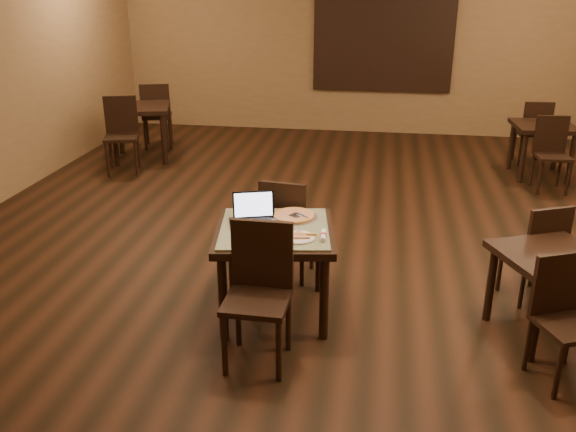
% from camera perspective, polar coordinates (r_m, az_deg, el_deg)
% --- Properties ---
extents(ground, '(10.00, 10.00, 0.00)m').
position_cam_1_polar(ground, '(6.35, 2.94, -2.66)').
color(ground, black).
rests_on(ground, ground).
extents(wall_back, '(8.00, 0.02, 3.00)m').
position_cam_1_polar(wall_back, '(10.83, 6.13, 15.66)').
color(wall_back, '#96744C').
rests_on(wall_back, ground).
extents(mural, '(2.34, 0.05, 1.64)m').
position_cam_1_polar(mural, '(10.77, 8.88, 15.77)').
color(mural, navy).
rests_on(mural, wall_back).
extents(tiled_table, '(1.05, 1.05, 0.76)m').
position_cam_1_polar(tiled_table, '(4.82, -1.27, -2.23)').
color(tiled_table, black).
rests_on(tiled_table, ground).
extents(chair_main_near, '(0.45, 0.45, 1.02)m').
position_cam_1_polar(chair_main_near, '(4.31, -2.69, -6.48)').
color(chair_main_near, black).
rests_on(chair_main_near, ground).
extents(chair_main_far, '(0.47, 0.47, 0.96)m').
position_cam_1_polar(chair_main_far, '(5.42, -0.22, -0.74)').
color(chair_main_far, black).
rests_on(chair_main_far, ground).
extents(laptop, '(0.39, 0.36, 0.23)m').
position_cam_1_polar(laptop, '(4.88, -3.38, 0.16)').
color(laptop, black).
rests_on(laptop, tiled_table).
extents(plate, '(0.25, 0.25, 0.01)m').
position_cam_1_polar(plate, '(4.58, 1.03, -2.04)').
color(plate, white).
rests_on(plate, tiled_table).
extents(pizza_slice, '(0.22, 0.22, 0.02)m').
position_cam_1_polar(pizza_slice, '(4.57, 1.03, -1.86)').
color(pizza_slice, beige).
rests_on(pizza_slice, plate).
extents(pizza_pan, '(0.39, 0.39, 0.01)m').
position_cam_1_polar(pizza_pan, '(4.97, 0.57, -0.08)').
color(pizza_pan, silver).
rests_on(pizza_pan, tiled_table).
extents(pizza_whole, '(0.34, 0.34, 0.02)m').
position_cam_1_polar(pizza_whole, '(4.97, 0.57, 0.07)').
color(pizza_whole, beige).
rests_on(pizza_whole, pizza_pan).
extents(spatula, '(0.23, 0.21, 0.01)m').
position_cam_1_polar(spatula, '(4.95, 0.76, 0.07)').
color(spatula, silver).
rests_on(spatula, pizza_whole).
extents(napkin_roll, '(0.05, 0.19, 0.04)m').
position_cam_1_polar(napkin_roll, '(4.59, 3.32, -1.83)').
color(napkin_roll, white).
rests_on(napkin_roll, tiled_table).
extents(other_table_a, '(0.83, 0.83, 0.73)m').
position_cam_1_polar(other_table_a, '(9.03, 22.75, 7.16)').
color(other_table_a, black).
rests_on(other_table_a, ground).
extents(other_table_a_chair_near, '(0.44, 0.44, 0.94)m').
position_cam_1_polar(other_table_a_chair_near, '(8.53, 23.42, 5.77)').
color(other_table_a_chair_near, black).
rests_on(other_table_a_chair_near, ground).
extents(other_table_a_chair_far, '(0.44, 0.44, 0.94)m').
position_cam_1_polar(other_table_a_chair_far, '(9.57, 22.03, 7.55)').
color(other_table_a_chair_far, black).
rests_on(other_table_a_chair_far, ground).
extents(other_table_b, '(1.08, 1.08, 0.81)m').
position_cam_1_polar(other_table_b, '(9.42, -13.72, 9.17)').
color(other_table_b, black).
rests_on(other_table_b, ground).
extents(other_table_b_chair_near, '(0.57, 0.57, 1.04)m').
position_cam_1_polar(other_table_b_chair_near, '(8.90, -15.31, 7.77)').
color(other_table_b_chair_near, black).
rests_on(other_table_b_chair_near, ground).
extents(other_table_b_chair_far, '(0.57, 0.57, 1.04)m').
position_cam_1_polar(other_table_b_chair_far, '(9.98, -12.21, 9.50)').
color(other_table_b_chair_far, black).
rests_on(other_table_b_chair_far, ground).
extents(other_table_c, '(0.96, 0.96, 0.69)m').
position_cam_1_polar(other_table_c, '(4.97, 23.40, -4.48)').
color(other_table_c, black).
rests_on(other_table_c, ground).
extents(other_table_c_chair_near, '(0.51, 0.51, 0.89)m').
position_cam_1_polar(other_table_c_chair_near, '(4.55, 24.36, -8.12)').
color(other_table_c_chair_near, black).
rests_on(other_table_c_chair_near, ground).
extents(other_table_c_chair_far, '(0.51, 0.51, 0.89)m').
position_cam_1_polar(other_table_c_chair_far, '(5.47, 22.40, -2.77)').
color(other_table_c_chair_far, black).
rests_on(other_table_c_chair_far, ground).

